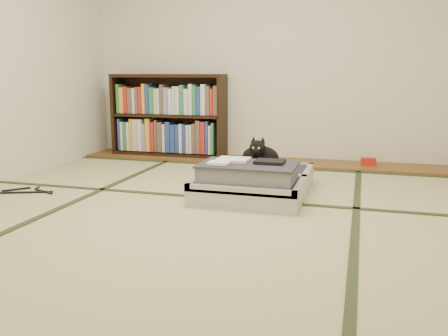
# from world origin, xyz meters

# --- Properties ---
(floor) EXTENTS (4.50, 4.50, 0.00)m
(floor) POSITION_xyz_m (0.00, 0.00, 0.00)
(floor) COLOR #CCCB88
(floor) RESTS_ON ground
(wood_strip) EXTENTS (4.00, 0.50, 0.02)m
(wood_strip) POSITION_xyz_m (0.00, 2.00, 0.01)
(wood_strip) COLOR brown
(wood_strip) RESTS_ON ground
(red_item) EXTENTS (0.15, 0.10, 0.07)m
(red_item) POSITION_xyz_m (1.09, 2.03, 0.06)
(red_item) COLOR red
(red_item) RESTS_ON wood_strip
(tatami_borders) EXTENTS (4.00, 4.50, 0.01)m
(tatami_borders) POSITION_xyz_m (0.00, 0.49, 0.00)
(tatami_borders) COLOR #2D381E
(tatami_borders) RESTS_ON ground
(bookcase) EXTENTS (1.31, 0.30, 0.92)m
(bookcase) POSITION_xyz_m (-1.11, 2.07, 0.45)
(bookcase) COLOR black
(bookcase) RESTS_ON wood_strip
(suitcase) EXTENTS (0.80, 1.06, 0.31)m
(suitcase) POSITION_xyz_m (0.23, 0.58, 0.11)
(suitcase) COLOR #B9B9BE
(suitcase) RESTS_ON floor
(cat) EXTENTS (0.35, 0.36, 0.29)m
(cat) POSITION_xyz_m (0.21, 0.87, 0.26)
(cat) COLOR black
(cat) RESTS_ON suitcase
(cable_coil) EXTENTS (0.11, 0.11, 0.03)m
(cable_coil) POSITION_xyz_m (0.39, 0.90, 0.16)
(cable_coil) COLOR white
(cable_coil) RESTS_ON suitcase
(hanger) EXTENTS (0.45, 0.28, 0.01)m
(hanger) POSITION_xyz_m (-1.53, 0.16, 0.01)
(hanger) COLOR black
(hanger) RESTS_ON floor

